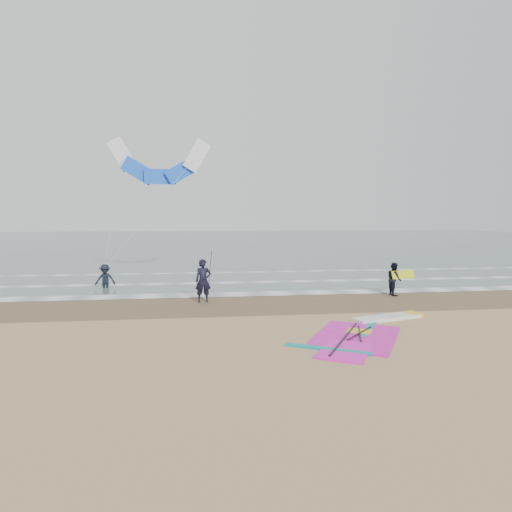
{
  "coord_description": "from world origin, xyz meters",
  "views": [
    {
      "loc": [
        -3.9,
        -13.74,
        3.99
      ],
      "look_at": [
        -1.5,
        5.0,
        2.2
      ],
      "focal_mm": 32.0,
      "sensor_mm": 36.0,
      "label": 1
    }
  ],
  "objects": [
    {
      "name": "ground",
      "position": [
        0.0,
        0.0,
        0.0
      ],
      "size": [
        120.0,
        120.0,
        0.0
      ],
      "primitive_type": "plane",
      "color": "tan",
      "rests_on": "ground"
    },
    {
      "name": "sea_water",
      "position": [
        0.0,
        48.0,
        0.01
      ],
      "size": [
        120.0,
        80.0,
        0.02
      ],
      "primitive_type": "cube",
      "color": "#47605E",
      "rests_on": "ground"
    },
    {
      "name": "wet_sand_band",
      "position": [
        0.0,
        6.0,
        0.0
      ],
      "size": [
        120.0,
        5.0,
        0.01
      ],
      "primitive_type": "cube",
      "color": "brown",
      "rests_on": "ground"
    },
    {
      "name": "foam_waterline",
      "position": [
        0.0,
        10.44,
        0.03
      ],
      "size": [
        120.0,
        9.15,
        0.02
      ],
      "color": "white",
      "rests_on": "ground"
    },
    {
      "name": "windsurf_rig",
      "position": [
        1.69,
        0.65,
        0.04
      ],
      "size": [
        6.02,
        5.7,
        0.14
      ],
      "color": "white",
      "rests_on": "ground"
    },
    {
      "name": "person_standing",
      "position": [
        -3.68,
        6.53,
        0.97
      ],
      "size": [
        0.74,
        0.52,
        1.94
      ],
      "primitive_type": "imported",
      "rotation": [
        0.0,
        0.0,
        0.08
      ],
      "color": "black",
      "rests_on": "ground"
    },
    {
      "name": "person_walking",
      "position": [
        5.52,
        7.11,
        0.8
      ],
      "size": [
        0.64,
        0.8,
        1.61
      ],
      "primitive_type": "imported",
      "rotation": [
        0.0,
        0.0,
        1.54
      ],
      "color": "black",
      "rests_on": "ground"
    },
    {
      "name": "person_wading",
      "position": [
        -8.79,
        10.93,
        0.82
      ],
      "size": [
        1.07,
        0.62,
        1.64
      ],
      "primitive_type": "imported",
      "rotation": [
        0.0,
        0.0,
        -0.01
      ],
      "color": "black",
      "rests_on": "ground"
    },
    {
      "name": "held_pole",
      "position": [
        -3.38,
        6.53,
        1.42
      ],
      "size": [
        0.17,
        0.86,
        1.82
      ],
      "color": "black",
      "rests_on": "ground"
    },
    {
      "name": "carried_kiteboard",
      "position": [
        5.92,
        7.01,
        1.02
      ],
      "size": [
        1.3,
        0.51,
        0.39
      ],
      "color": "yellow",
      "rests_on": "ground"
    },
    {
      "name": "surf_kite",
      "position": [
        -6.1,
        14.31,
        6.78
      ],
      "size": [
        6.09,
        3.68,
        7.4
      ],
      "color": "white",
      "rests_on": "ground"
    }
  ]
}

